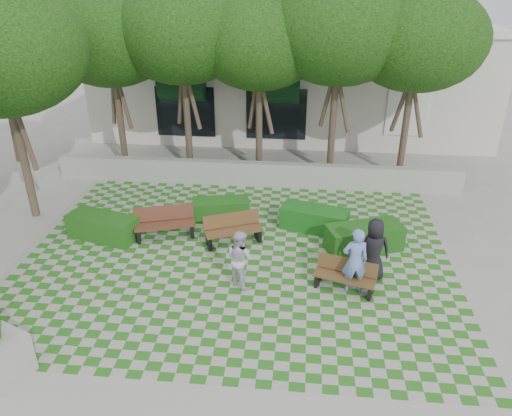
# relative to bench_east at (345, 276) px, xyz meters

# --- Properties ---
(ground) EXTENTS (90.00, 90.00, 0.00)m
(ground) POSITION_rel_bench_east_xyz_m (-2.96, 0.13, -0.39)
(ground) COLOR gray
(ground) RESTS_ON ground
(lawn) EXTENTS (12.00, 12.00, 0.00)m
(lawn) POSITION_rel_bench_east_xyz_m (-2.96, 1.13, -0.39)
(lawn) COLOR #2B721E
(lawn) RESTS_ON ground
(retaining_wall) EXTENTS (15.00, 0.36, 0.90)m
(retaining_wall) POSITION_rel_bench_east_xyz_m (-2.96, 6.33, 0.06)
(retaining_wall) COLOR #9E9B93
(retaining_wall) RESTS_ON ground
(bench_east) EXTENTS (1.64, 0.97, 0.82)m
(bench_east) POSITION_rel_bench_east_xyz_m (0.00, 0.00, 0.00)
(bench_east) COLOR #52391C
(bench_east) RESTS_ON ground
(bench_mid) EXTENTS (1.79, 1.20, 0.90)m
(bench_mid) POSITION_rel_bench_east_xyz_m (-3.19, 2.06, 0.04)
(bench_mid) COLOR brown
(bench_mid) RESTS_ON ground
(bench_west) EXTENTS (1.90, 1.12, 0.95)m
(bench_west) POSITION_rel_bench_east_xyz_m (-5.30, 2.18, 0.06)
(bench_west) COLOR #552C1D
(bench_west) RESTS_ON ground
(hedge_east) EXTENTS (2.36, 1.57, 0.77)m
(hedge_east) POSITION_rel_bench_east_xyz_m (0.66, 2.05, -0.01)
(hedge_east) COLOR #184913
(hedge_east) RESTS_ON ground
(hedge_midright) EXTENTS (2.20, 1.35, 0.72)m
(hedge_midright) POSITION_rel_bench_east_xyz_m (-0.77, 3.11, -0.03)
(hedge_midright) COLOR #165318
(hedge_midright) RESTS_ON ground
(hedge_midleft) EXTENTS (1.95, 1.09, 0.64)m
(hedge_midleft) POSITION_rel_bench_east_xyz_m (-3.81, 3.59, -0.07)
(hedge_midleft) COLOR #1A5316
(hedge_midleft) RESTS_ON ground
(hedge_west) EXTENTS (2.26, 1.40, 0.74)m
(hedge_west) POSITION_rel_bench_east_xyz_m (-7.16, 1.94, -0.02)
(hedge_west) COLOR #1A4E14
(hedge_west) RESTS_ON ground
(person_blue) EXTENTS (0.70, 0.51, 1.80)m
(person_blue) POSITION_rel_bench_east_xyz_m (0.20, -0.04, 0.50)
(person_blue) COLOR #7189CE
(person_blue) RESTS_ON ground
(person_dark) EXTENTS (0.90, 0.63, 1.74)m
(person_dark) POSITION_rel_bench_east_xyz_m (0.72, 0.58, 0.48)
(person_dark) COLOR black
(person_dark) RESTS_ON ground
(person_white) EXTENTS (0.98, 0.95, 1.58)m
(person_white) POSITION_rel_bench_east_xyz_m (-2.70, -0.06, 0.40)
(person_white) COLOR silver
(person_white) RESTS_ON ground
(tree_row) EXTENTS (17.70, 13.40, 7.41)m
(tree_row) POSITION_rel_bench_east_xyz_m (-4.82, 6.08, 4.79)
(tree_row) COLOR #47382B
(tree_row) RESTS_ON ground
(building) EXTENTS (18.00, 8.92, 5.15)m
(building) POSITION_rel_bench_east_xyz_m (-2.02, 14.21, 2.12)
(building) COLOR beige
(building) RESTS_ON ground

